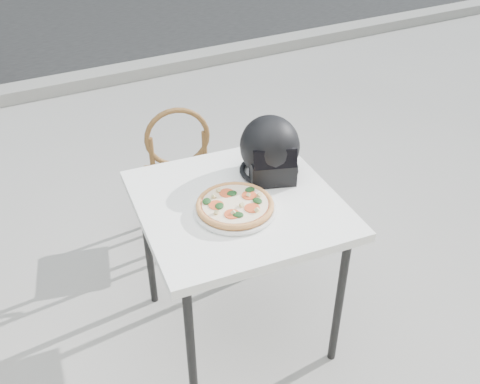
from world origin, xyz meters
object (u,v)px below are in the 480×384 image
pizza (235,205)px  cafe_chair_main (178,168)px  helmet (270,150)px  plate (235,209)px  cafe_table_main (238,213)px

pizza → cafe_chair_main: 0.89m
helmet → cafe_chair_main: size_ratio=0.38×
plate → pizza: bearing=77.0°
helmet → cafe_chair_main: (-0.19, 0.65, -0.40)m
plate → helmet: size_ratio=1.11×
cafe_table_main → cafe_chair_main: cafe_chair_main is taller
pizza → helmet: (0.27, 0.18, 0.09)m
cafe_table_main → plate: size_ratio=2.31×
plate → pizza: (0.00, 0.00, 0.02)m
cafe_table_main → plate: plate is taller
pizza → helmet: 0.34m
cafe_table_main → cafe_chair_main: (0.03, 0.77, -0.20)m
plate → cafe_chair_main: bearing=84.7°
cafe_table_main → plate: bearing=-125.4°
plate → pizza: size_ratio=1.15×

